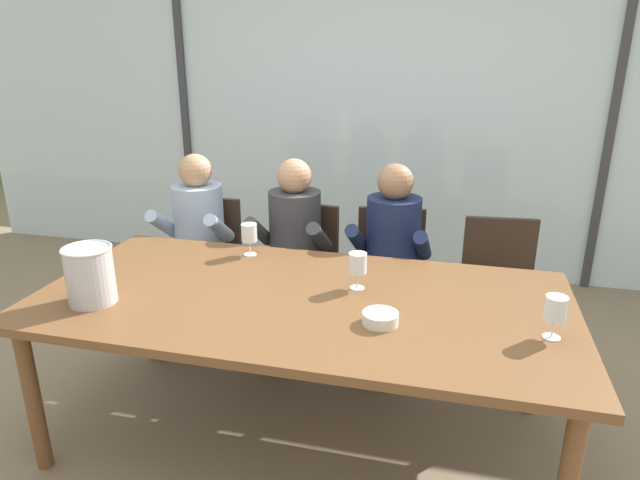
% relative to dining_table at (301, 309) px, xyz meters
% --- Properties ---
extents(ground, '(14.00, 14.00, 0.00)m').
position_rel_dining_table_xyz_m(ground, '(0.00, 1.00, -0.70)').
color(ground, '#847056').
extents(window_glass_panel, '(7.59, 0.03, 2.60)m').
position_rel_dining_table_xyz_m(window_glass_panel, '(0.00, 2.34, 0.60)').
color(window_glass_panel, silver).
rests_on(window_glass_panel, ground).
extents(window_mullion_left, '(0.06, 0.06, 2.60)m').
position_rel_dining_table_xyz_m(window_mullion_left, '(-1.71, 2.32, 0.60)').
color(window_mullion_left, '#38383D').
rests_on(window_mullion_left, ground).
extents(window_mullion_right, '(0.06, 0.06, 2.60)m').
position_rel_dining_table_xyz_m(window_mullion_right, '(1.71, 2.32, 0.60)').
color(window_mullion_right, '#38383D').
rests_on(window_mullion_right, ground).
extents(hillside_vineyard, '(13.59, 2.40, 2.01)m').
position_rel_dining_table_xyz_m(hillside_vineyard, '(0.00, 5.52, 0.30)').
color(hillside_vineyard, '#568942').
rests_on(hillside_vineyard, ground).
extents(dining_table, '(2.39, 1.17, 0.76)m').
position_rel_dining_table_xyz_m(dining_table, '(0.00, 0.00, 0.00)').
color(dining_table, brown).
rests_on(dining_table, ground).
extents(chair_near_curtain, '(0.45, 0.45, 0.88)m').
position_rel_dining_table_xyz_m(chair_near_curtain, '(-0.94, 0.98, -0.19)').
color(chair_near_curtain, '#332319').
rests_on(chair_near_curtain, ground).
extents(chair_left_of_center, '(0.48, 0.48, 0.88)m').
position_rel_dining_table_xyz_m(chair_left_of_center, '(-0.28, 1.00, -0.19)').
color(chair_left_of_center, '#332319').
rests_on(chair_left_of_center, ground).
extents(chair_center, '(0.47, 0.47, 0.88)m').
position_rel_dining_table_xyz_m(chair_center, '(0.28, 1.03, -0.19)').
color(chair_center, '#332319').
rests_on(chair_center, ground).
extents(chair_right_of_center, '(0.47, 0.47, 0.88)m').
position_rel_dining_table_xyz_m(chair_right_of_center, '(0.93, 0.97, -0.19)').
color(chair_right_of_center, '#332319').
rests_on(chair_right_of_center, ground).
extents(person_pale_blue_shirt, '(0.47, 0.62, 1.20)m').
position_rel_dining_table_xyz_m(person_pale_blue_shirt, '(-0.95, 0.86, -0.01)').
color(person_pale_blue_shirt, '#9EB2D1').
rests_on(person_pale_blue_shirt, ground).
extents(person_charcoal_jacket, '(0.47, 0.62, 1.20)m').
position_rel_dining_table_xyz_m(person_charcoal_jacket, '(-0.31, 0.86, -0.01)').
color(person_charcoal_jacket, '#38383D').
rests_on(person_charcoal_jacket, ground).
extents(person_navy_polo, '(0.48, 0.62, 1.20)m').
position_rel_dining_table_xyz_m(person_navy_polo, '(0.30, 0.86, -0.01)').
color(person_navy_polo, '#192347').
rests_on(person_navy_polo, ground).
extents(ice_bucket_primary, '(0.21, 0.21, 0.26)m').
position_rel_dining_table_xyz_m(ice_bucket_primary, '(-0.87, -0.28, 0.19)').
color(ice_bucket_primary, '#B7B7BC').
rests_on(ice_bucket_primary, dining_table).
extents(tasting_bowl, '(0.15, 0.15, 0.05)m').
position_rel_dining_table_xyz_m(tasting_bowl, '(0.38, -0.17, 0.09)').
color(tasting_bowl, silver).
rests_on(tasting_bowl, dining_table).
extents(wine_glass_by_left_taster, '(0.08, 0.08, 0.17)m').
position_rel_dining_table_xyz_m(wine_glass_by_left_taster, '(1.04, -0.13, 0.19)').
color(wine_glass_by_left_taster, silver).
rests_on(wine_glass_by_left_taster, dining_table).
extents(wine_glass_near_bucket, '(0.08, 0.08, 0.17)m').
position_rel_dining_table_xyz_m(wine_glass_near_bucket, '(0.23, 0.15, 0.18)').
color(wine_glass_near_bucket, silver).
rests_on(wine_glass_near_bucket, dining_table).
extents(wine_glass_center_pour, '(0.08, 0.08, 0.17)m').
position_rel_dining_table_xyz_m(wine_glass_center_pour, '(-0.41, 0.44, 0.18)').
color(wine_glass_center_pour, silver).
rests_on(wine_glass_center_pour, dining_table).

